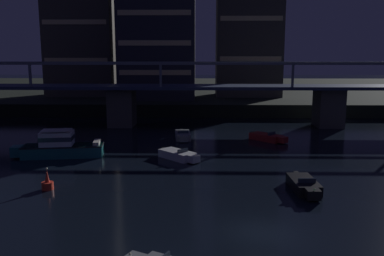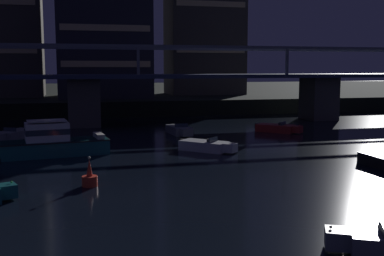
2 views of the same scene
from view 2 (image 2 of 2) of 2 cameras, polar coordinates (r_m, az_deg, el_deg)
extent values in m
cube|color=black|center=(105.88, -5.14, 4.17)|extent=(240.00, 80.00, 2.20)
cube|color=#4C4944|center=(56.64, -12.92, 3.03)|extent=(3.60, 4.40, 5.55)
cube|color=#4C4944|center=(64.69, 15.06, 3.47)|extent=(3.60, 4.40, 5.55)
cube|color=#2D3856|center=(58.75, 2.03, 6.29)|extent=(96.92, 6.40, 0.45)
cube|color=slate|center=(56.01, 2.87, 9.74)|extent=(96.92, 0.36, 0.36)
cube|color=slate|center=(61.59, 1.29, 9.52)|extent=(96.92, 0.36, 0.36)
cube|color=slate|center=(54.06, -6.51, 8.09)|extent=(0.30, 0.30, 3.20)
cube|color=slate|center=(59.23, 11.39, 7.92)|extent=(0.30, 0.30, 3.20)
cube|color=#282833|center=(76.62, -10.74, 13.33)|extent=(13.84, 13.23, 25.64)
cube|color=beige|center=(69.53, -10.28, 7.61)|extent=(12.74, 0.10, 0.90)
cube|color=beige|center=(69.76, -10.37, 11.83)|extent=(12.74, 0.10, 0.90)
cube|color=beige|center=(79.23, 2.34, 9.38)|extent=(11.73, 0.10, 0.90)
cube|color=beige|center=(79.85, 2.37, 14.76)|extent=(11.73, 0.10, 0.90)
cube|color=#196066|center=(38.34, -16.14, -2.30)|extent=(8.29, 3.73, 1.20)
cube|color=black|center=(38.25, -16.16, -1.49)|extent=(8.38, 3.82, 0.10)
cube|color=white|center=(38.09, -17.10, -0.42)|extent=(3.47, 2.54, 1.40)
cube|color=#283342|center=(38.08, -17.10, -0.35)|extent=(3.52, 2.59, 0.44)
cube|color=silver|center=(37.99, -17.15, 0.85)|extent=(3.12, 2.29, 0.08)
cube|color=#B7B2A8|center=(38.71, -11.17, -0.89)|extent=(0.90, 2.15, 0.36)
cube|color=black|center=(36.71, 20.27, -3.04)|extent=(0.37, 0.37, 0.60)
cube|color=#196066|center=(26.52, -21.44, -7.07)|extent=(1.19, 1.24, 0.70)
sphere|color=#33D84C|center=(26.48, -20.96, -6.11)|extent=(0.12, 0.12, 0.12)
cube|color=gray|center=(48.74, -20.48, -0.72)|extent=(3.55, 4.28, 0.80)
cube|color=#283342|center=(48.00, -21.13, -0.16)|extent=(1.21, 0.78, 0.36)
cube|color=#262628|center=(48.20, -20.94, -0.20)|extent=(0.69, 0.63, 0.24)
cube|color=black|center=(50.44, -19.01, -0.28)|extent=(0.49, 0.49, 0.60)
cube|color=silver|center=(38.95, 1.46, -2.17)|extent=(4.03, 4.05, 0.80)
cube|color=silver|center=(37.81, 4.62, -2.40)|extent=(1.34, 1.34, 0.70)
cube|color=#283342|center=(38.44, 2.56, -1.42)|extent=(1.03, 1.02, 0.36)
cube|color=#262628|center=(38.57, 2.24, -1.48)|extent=(0.68, 0.68, 0.24)
cube|color=black|center=(40.04, -1.20, -1.76)|extent=(0.51, 0.51, 0.60)
sphere|color=beige|center=(37.63, 4.97, -1.79)|extent=(0.12, 0.12, 0.12)
cube|color=gray|center=(48.85, -1.59, -0.24)|extent=(2.15, 4.06, 0.80)
cube|color=gray|center=(46.57, -0.69, -0.54)|extent=(1.07, 0.99, 0.70)
cube|color=#283342|center=(47.97, -1.28, 0.32)|extent=(1.35, 0.22, 0.36)
cube|color=#262628|center=(48.21, -1.37, 0.29)|extent=(0.59, 0.45, 0.24)
cube|color=black|center=(50.87, -2.32, 0.17)|extent=(0.39, 0.39, 0.60)
sphere|color=beige|center=(46.28, -0.60, -0.06)|extent=(0.12, 0.12, 0.12)
cube|color=maroon|center=(50.98, 10.04, -0.03)|extent=(4.03, 4.04, 0.80)
cube|color=maroon|center=(50.17, 12.60, -0.16)|extent=(1.34, 1.34, 0.70)
cube|color=#283342|center=(50.62, 10.95, 0.56)|extent=(1.03, 1.02, 0.36)
cube|color=#262628|center=(50.71, 10.69, 0.51)|extent=(0.68, 0.68, 0.24)
cube|color=black|center=(51.78, 7.82, 0.24)|extent=(0.51, 0.51, 0.60)
sphere|color=red|center=(50.04, 12.89, 0.31)|extent=(0.12, 0.12, 0.12)
cube|color=gray|center=(18.93, 17.13, -12.63)|extent=(1.25, 1.29, 0.70)
cube|color=#283342|center=(18.95, 21.98, -11.13)|extent=(0.70, 1.25, 0.36)
sphere|color=beige|center=(18.77, 16.41, -11.39)|extent=(0.12, 0.12, 0.12)
cylinder|color=red|center=(28.01, -12.24, -6.29)|extent=(0.90, 0.90, 0.60)
cone|color=red|center=(27.83, -12.28, -4.69)|extent=(0.36, 0.36, 1.00)
sphere|color=#F2EAB2|center=(27.72, -12.32, -3.52)|extent=(0.16, 0.16, 0.16)
camera|label=1|loc=(13.25, 90.58, 15.18)|focal=38.01mm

